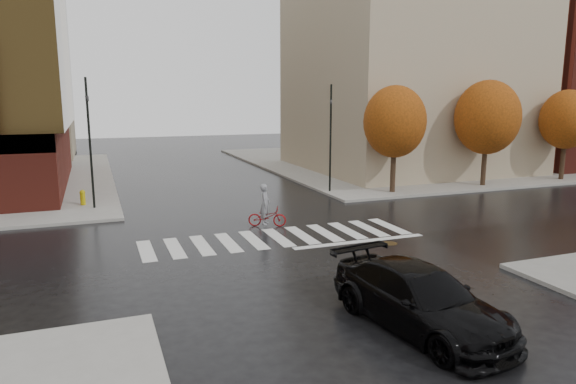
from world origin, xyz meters
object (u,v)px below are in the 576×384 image
cyclist (266,212)px  fire_hydrant (83,197)px  traffic_light_nw (89,136)px  traffic_light_ne (331,132)px  sedan (420,298)px

cyclist → fire_hydrant: (-8.04, 7.50, -0.08)m
traffic_light_nw → fire_hydrant: bearing=-165.9°
traffic_light_ne → cyclist: bearing=60.0°
sedan → cyclist: 11.54m
sedan → fire_hydrant: bearing=104.9°
cyclist → traffic_light_nw: size_ratio=0.30×
traffic_light_nw → traffic_light_ne: (13.81, 0.00, -0.17)m
cyclist → traffic_light_nw: 10.44m
sedan → traffic_light_nw: size_ratio=0.82×
sedan → cyclist: size_ratio=2.77×
cyclist → fire_hydrant: bearing=71.8°
traffic_light_nw → sedan: bearing=8.0°
traffic_light_ne → sedan: bearing=85.9°
traffic_light_nw → traffic_light_ne: 13.81m
sedan → traffic_light_nw: (-7.84, 18.03, 3.16)m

